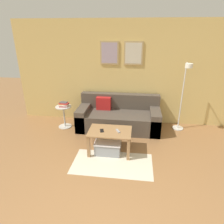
% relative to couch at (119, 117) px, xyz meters
% --- Properties ---
extents(wall_back, '(5.60, 0.09, 2.55)m').
position_rel_couch_xyz_m(wall_back, '(0.09, 0.46, 1.00)').
color(wall_back, '#D6B76B').
rests_on(wall_back, ground_plane).
extents(area_rug, '(1.47, 0.78, 0.01)m').
position_rel_couch_xyz_m(area_rug, '(0.04, -1.49, -0.28)').
color(area_rug, beige).
rests_on(area_rug, ground_plane).
extents(couch, '(1.99, 0.87, 0.80)m').
position_rel_couch_xyz_m(couch, '(0.00, 0.00, 0.00)').
color(couch, '#4C4238').
rests_on(couch, ground_plane).
extents(coffee_table, '(0.84, 0.56, 0.47)m').
position_rel_couch_xyz_m(coffee_table, '(-0.06, -1.09, 0.09)').
color(coffee_table, '#997047').
rests_on(coffee_table, ground_plane).
extents(storage_bin, '(0.52, 0.46, 0.26)m').
position_rel_couch_xyz_m(storage_bin, '(-0.10, -1.10, -0.15)').
color(storage_bin, gray).
rests_on(storage_bin, ground_plane).
extents(floor_lamp, '(0.27, 0.44, 1.64)m').
position_rel_couch_xyz_m(floor_lamp, '(1.48, 0.03, 0.67)').
color(floor_lamp, silver).
rests_on(floor_lamp, ground_plane).
extents(side_table, '(0.39, 0.39, 0.55)m').
position_rel_couch_xyz_m(side_table, '(-1.36, -0.13, 0.05)').
color(side_table, silver).
rests_on(side_table, ground_plane).
extents(book_stack, '(0.25, 0.20, 0.10)m').
position_rel_couch_xyz_m(book_stack, '(-1.35, -0.12, 0.32)').
color(book_stack, '#B73333').
rests_on(book_stack, side_table).
extents(remote_control, '(0.10, 0.15, 0.02)m').
position_rel_couch_xyz_m(remote_control, '(0.09, -1.10, 0.20)').
color(remote_control, '#99999E').
rests_on(remote_control, coffee_table).
extents(cell_phone, '(0.10, 0.15, 0.01)m').
position_rel_couch_xyz_m(cell_phone, '(-0.22, -1.11, 0.19)').
color(cell_phone, black).
rests_on(cell_phone, coffee_table).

